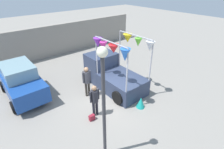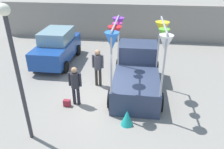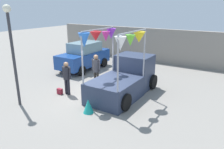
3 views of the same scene
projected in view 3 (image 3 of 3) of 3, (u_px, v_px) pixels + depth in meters
name	position (u px, v px, depth m)	size (l,w,h in m)	color
ground_plane	(91.00, 96.00, 10.81)	(60.00, 60.00, 0.00)	gray
vendor_truck	(125.00, 76.00, 10.89)	(2.39, 4.13, 3.27)	#2D3851
parked_car	(84.00, 56.00, 15.09)	(1.88, 4.00, 1.88)	navy
person_customer	(67.00, 75.00, 10.72)	(0.53, 0.34, 1.67)	black
person_vendor	(96.00, 68.00, 11.69)	(0.53, 0.34, 1.80)	#2D2823
handbag	(60.00, 91.00, 10.99)	(0.28, 0.16, 0.28)	maroon
street_lamp	(12.00, 43.00, 9.03)	(0.32, 0.32, 4.32)	#333338
brick_boundary_wall	(155.00, 45.00, 17.05)	(18.00, 0.36, 2.60)	gray
folded_kite_bundle_teal	(88.00, 106.00, 9.01)	(0.44, 0.44, 0.60)	teal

